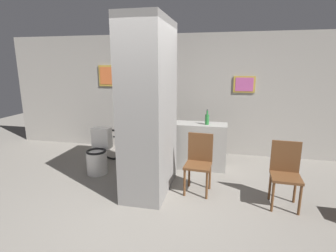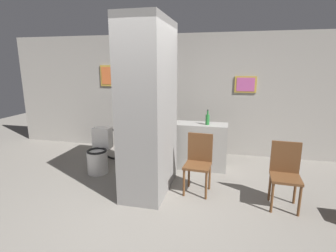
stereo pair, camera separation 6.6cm
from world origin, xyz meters
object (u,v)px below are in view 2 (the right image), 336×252
object	(u,v)px
chair_near_pillar	(198,160)
bicycle	(135,145)
toilet	(99,154)
chair_by_doorway	(285,172)
bottle_tall	(208,119)

from	to	relation	value
chair_near_pillar	bicycle	bearing A→B (deg)	149.45
chair_near_pillar	toilet	bearing A→B (deg)	174.02
toilet	chair_by_doorway	size ratio (longest dim) A/B	0.88
toilet	chair_near_pillar	distance (m)	1.92
toilet	chair_by_doorway	xyz separation A→B (m)	(3.10, -0.51, 0.16)
toilet	chair_near_pillar	world-z (taller)	chair_near_pillar
chair_near_pillar	chair_by_doorway	xyz separation A→B (m)	(1.22, -0.17, 0.00)
chair_by_doorway	bicycle	size ratio (longest dim) A/B	0.57
chair_near_pillar	bottle_tall	world-z (taller)	bottle_tall
chair_by_doorway	bottle_tall	distance (m)	1.67
toilet	bicycle	world-z (taller)	toilet
bicycle	toilet	bearing A→B (deg)	-125.33
chair_near_pillar	bottle_tall	bearing A→B (deg)	91.35
toilet	bottle_tall	distance (m)	2.11
chair_near_pillar	chair_by_doorway	size ratio (longest dim) A/B	1.00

